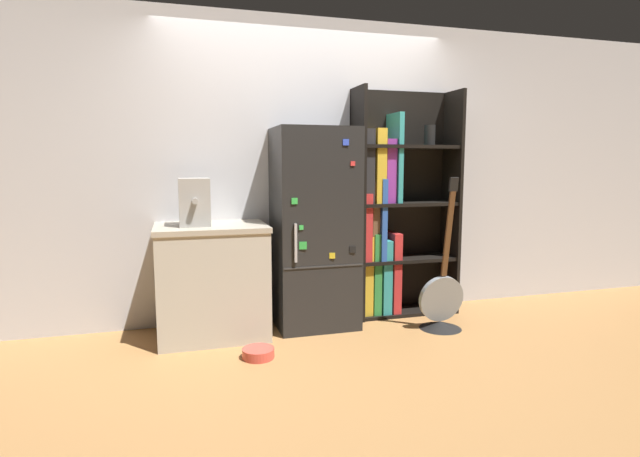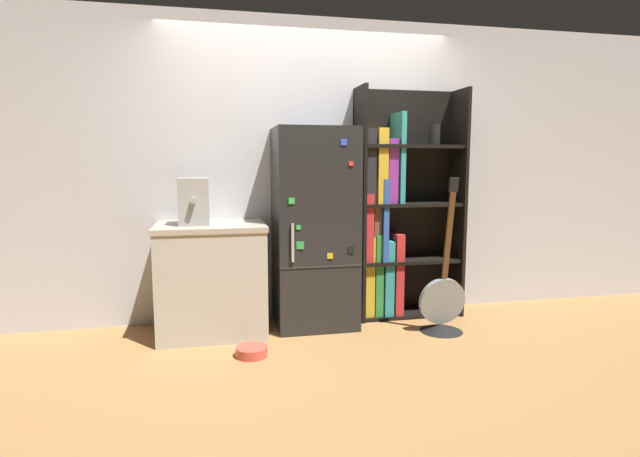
% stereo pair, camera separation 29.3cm
% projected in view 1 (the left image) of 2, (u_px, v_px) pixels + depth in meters
% --- Properties ---
extents(ground_plane, '(16.00, 16.00, 0.00)m').
position_uv_depth(ground_plane, '(320.00, 331.00, 4.09)').
color(ground_plane, '#A87542').
extents(wall_back, '(8.00, 0.05, 2.60)m').
position_uv_depth(wall_back, '(305.00, 171.00, 4.38)').
color(wall_back, silver).
rests_on(wall_back, ground_plane).
extents(refrigerator, '(0.66, 0.58, 1.65)m').
position_uv_depth(refrigerator, '(314.00, 228.00, 4.15)').
color(refrigerator, black).
rests_on(refrigerator, ground_plane).
extents(bookshelf, '(0.95, 0.35, 2.01)m').
position_uv_depth(bookshelf, '(390.00, 216.00, 4.47)').
color(bookshelf, black).
rests_on(bookshelf, ground_plane).
extents(kitchen_counter, '(0.85, 0.65, 0.89)m').
position_uv_depth(kitchen_counter, '(212.00, 281.00, 3.93)').
color(kitchen_counter, '#BCB7A8').
rests_on(kitchen_counter, ground_plane).
extents(espresso_machine, '(0.23, 0.32, 0.36)m').
position_uv_depth(espresso_machine, '(194.00, 202.00, 3.80)').
color(espresso_machine, '#A5A39E').
rests_on(espresso_machine, kitchen_counter).
extents(guitar, '(0.39, 0.35, 1.26)m').
position_uv_depth(guitar, '(441.00, 308.00, 4.12)').
color(guitar, black).
rests_on(guitar, ground_plane).
extents(pet_bowl, '(0.23, 0.23, 0.07)m').
position_uv_depth(pet_bowl, '(258.00, 353.00, 3.51)').
color(pet_bowl, '#D84C3F').
rests_on(pet_bowl, ground_plane).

